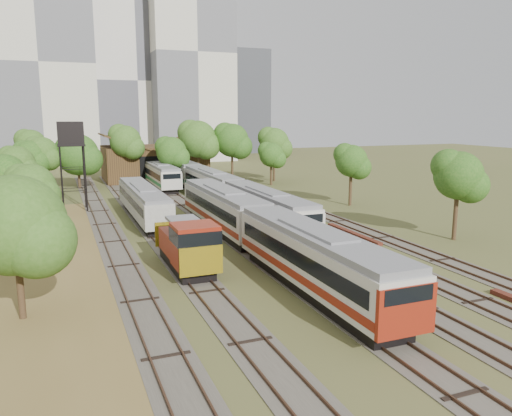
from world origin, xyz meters
name	(u,v)px	position (x,y,z in m)	size (l,w,h in m)	color
ground	(349,292)	(0.00, 0.00, 0.00)	(240.00, 240.00, 0.00)	#475123
dry_grass_patch	(30,288)	(-18.00, 8.00, 0.02)	(14.00, 60.00, 0.04)	brown
tracks	(216,216)	(-0.67, 25.00, 0.04)	(24.60, 80.00, 0.19)	#4C473D
railcar_red_set	(260,229)	(-2.00, 9.42, 2.04)	(3.12, 34.58, 3.86)	black
railcar_green_set	(212,185)	(2.00, 35.06, 1.89)	(2.89, 52.08, 3.57)	black
railcar_rear	(160,175)	(-2.00, 48.01, 1.86)	(2.84, 16.08, 3.51)	black
shunter_locomotive	(189,247)	(-8.00, 7.44, 1.78)	(2.82, 8.10, 3.69)	black
old_grey_coach	(143,202)	(-8.00, 26.21, 1.82)	(2.70, 18.00, 3.34)	black
water_tower	(71,136)	(-14.33, 33.87, 8.27)	(2.83, 2.83, 9.82)	black
rail_pile_far	(353,234)	(8.20, 12.37, 0.13)	(0.51, 8.11, 0.26)	#592519
maintenance_shed	(154,162)	(-1.00, 57.98, 2.91)	(16.45, 11.55, 7.58)	#392514
tree_band_left	(17,175)	(-19.55, 27.78, 4.92)	(8.27, 76.70, 8.23)	#382616
tree_band_far	(161,146)	(-1.26, 50.31, 5.95)	(38.93, 9.95, 9.69)	#382616
tree_band_right	(351,163)	(15.19, 23.99, 5.16)	(5.41, 40.70, 7.58)	#382616
tower_left	(39,65)	(-18.00, 95.00, 21.00)	(22.00, 16.00, 42.00)	beige
tower_centre	(132,83)	(2.00, 100.00, 18.00)	(20.00, 18.00, 36.00)	beige
tower_right	(189,55)	(14.00, 92.00, 24.00)	(18.00, 16.00, 48.00)	beige
tower_far_right	(243,102)	(34.00, 110.00, 14.00)	(12.00, 12.00, 28.00)	#3A3C41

